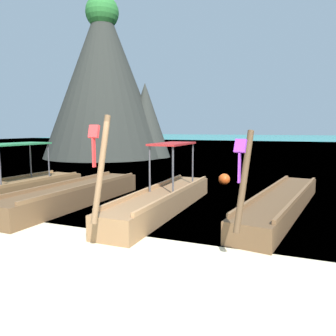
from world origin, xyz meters
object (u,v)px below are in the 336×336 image
(longtail_boat_pink_ribbon, at_px, (74,195))
(longtail_boat_violet_ribbon, at_px, (282,202))
(karst_rock, at_px, (107,80))
(mooring_buoy_far, at_px, (224,179))
(longtail_boat_red_ribbon, at_px, (163,199))

(longtail_boat_pink_ribbon, relative_size, longtail_boat_violet_ribbon, 0.85)
(longtail_boat_violet_ribbon, bearing_deg, karst_rock, 136.45)
(longtail_boat_violet_ribbon, xyz_separation_m, karst_rock, (-14.46, 13.74, 6.07))
(longtail_boat_pink_ribbon, height_order, karst_rock, karst_rock)
(longtail_boat_pink_ribbon, distance_m, longtail_boat_violet_ribbon, 6.22)
(karst_rock, distance_m, mooring_buoy_far, 16.76)
(karst_rock, xyz_separation_m, mooring_buoy_far, (12.00, -10.00, -6.09))
(longtail_boat_red_ribbon, bearing_deg, longtail_boat_pink_ribbon, -173.73)
(longtail_boat_pink_ribbon, distance_m, mooring_buoy_far, 6.35)
(longtail_boat_pink_ribbon, bearing_deg, karst_rock, 118.93)
(longtail_boat_pink_ribbon, xyz_separation_m, karst_rock, (-8.42, 15.24, 6.02))
(longtail_boat_pink_ribbon, xyz_separation_m, longtail_boat_violet_ribbon, (6.04, 1.49, -0.04))
(longtail_boat_red_ribbon, height_order, longtail_boat_violet_ribbon, longtail_boat_red_ribbon)
(longtail_boat_red_ribbon, distance_m, mooring_buoy_far, 4.98)
(longtail_boat_violet_ribbon, distance_m, karst_rock, 20.85)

